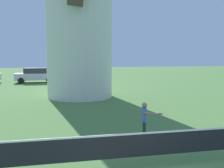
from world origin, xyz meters
TOP-DOWN VIEW (x-y plane):
  - tennis_net at (-0.06, 1.65)m, footprint 5.91×0.06m
  - player_far at (1.22, 4.20)m, footprint 0.69×0.66m
  - parked_car_silver at (-4.22, 23.91)m, footprint 4.20×1.98m

SIDE VIEW (x-z plane):
  - tennis_net at x=-0.06m, z-range 0.14..1.24m
  - player_far at x=1.22m, z-range 0.08..1.29m
  - parked_car_silver at x=-4.22m, z-range 0.03..1.59m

